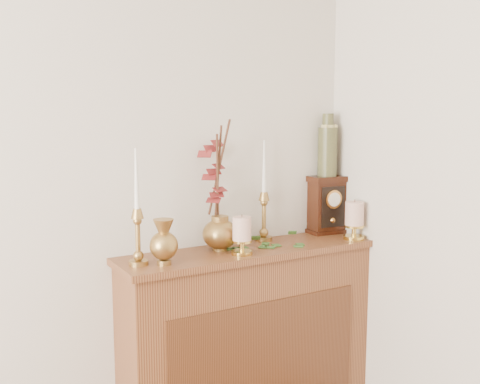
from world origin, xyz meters
TOP-DOWN VIEW (x-y plane):
  - console_shelf at (1.40, 2.10)m, footprint 1.24×0.34m
  - candlestick_left at (0.86, 2.07)m, footprint 0.08×0.08m
  - candlestick_center at (1.54, 2.19)m, footprint 0.08×0.08m
  - bud_vase at (0.95, 2.03)m, footprint 0.12×0.12m
  - ginger_jar at (1.26, 2.17)m, footprint 0.24×0.26m
  - pillar_candle_left at (1.31, 2.02)m, footprint 0.09×0.09m
  - pillar_candle_right at (1.94, 2.00)m, footprint 0.10×0.10m
  - ivy_garland at (1.47, 2.07)m, footprint 0.43×0.17m
  - mantel_clock at (1.92, 2.19)m, footprint 0.21×0.15m
  - ceramic_vase at (1.92, 2.20)m, footprint 0.10×0.10m

SIDE VIEW (x-z plane):
  - console_shelf at x=1.40m, z-range -0.03..0.90m
  - ivy_garland at x=1.47m, z-range 0.91..0.98m
  - bud_vase at x=0.95m, z-range 0.93..1.12m
  - pillar_candle_left at x=1.31m, z-range 0.93..1.11m
  - pillar_candle_right at x=1.94m, z-range 0.93..1.13m
  - mantel_clock at x=1.92m, z-range 0.93..1.22m
  - candlestick_left at x=0.86m, z-range 0.85..1.32m
  - candlestick_center at x=1.54m, z-range 0.85..1.33m
  - ginger_jar at x=1.26m, z-range 0.90..1.49m
  - ceramic_vase at x=1.92m, z-range 1.21..1.53m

